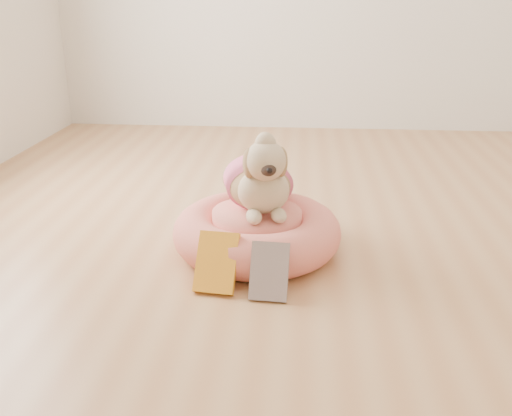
# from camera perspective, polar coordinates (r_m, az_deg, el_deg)

# --- Properties ---
(floor) EXTENTS (4.50, 4.50, 0.00)m
(floor) POSITION_cam_1_polar(r_m,az_deg,el_deg) (2.69, 4.68, -2.63)
(floor) COLOR #B77D4C
(floor) RESTS_ON ground
(pet_bed) EXTENTS (0.73, 0.73, 0.19)m
(pet_bed) POSITION_cam_1_polar(r_m,az_deg,el_deg) (2.48, 0.09, -2.41)
(pet_bed) COLOR #E85F5A
(pet_bed) RESTS_ON floor
(dog) EXTENTS (0.46, 0.58, 0.37)m
(dog) POSITION_cam_1_polar(r_m,az_deg,el_deg) (2.42, 0.38, 4.17)
(dog) COLOR brown
(dog) RESTS_ON pet_bed
(book_yellow) EXTENTS (0.17, 0.18, 0.21)m
(book_yellow) POSITION_cam_1_polar(r_m,az_deg,el_deg) (2.18, -3.96, -5.46)
(book_yellow) COLOR yellow
(book_yellow) RESTS_ON floor
(book_white) EXTENTS (0.15, 0.13, 0.20)m
(book_white) POSITION_cam_1_polar(r_m,az_deg,el_deg) (2.11, 1.34, -6.35)
(book_white) COLOR white
(book_white) RESTS_ON floor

